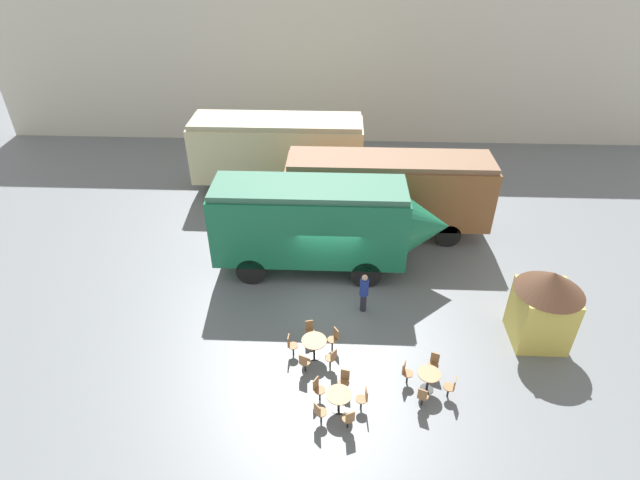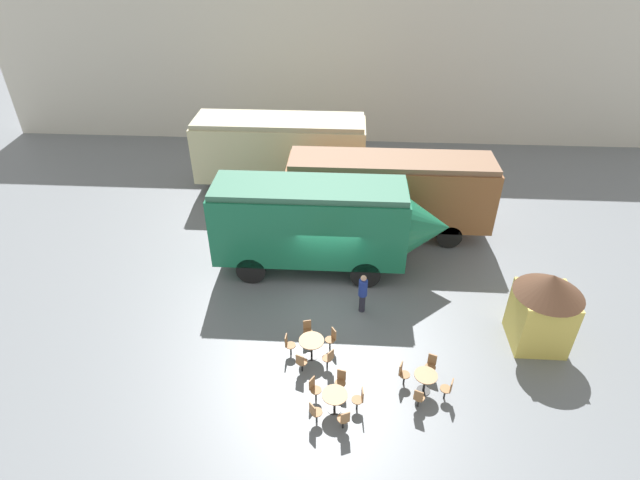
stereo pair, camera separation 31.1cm
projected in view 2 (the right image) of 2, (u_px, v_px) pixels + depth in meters
ground_plane at (328, 286)px, 20.72m from camera, size 80.00×80.00×0.00m
backdrop_wall at (340, 72)px, 31.16m from camera, size 44.00×0.15×9.00m
passenger_coach_vintage at (280, 148)px, 26.61m from camera, size 8.98×2.79×4.02m
passenger_coach_wooden at (389, 190)px, 22.86m from camera, size 9.28×2.42×3.88m
streamlined_locomotive at (325, 222)px, 20.40m from camera, size 9.62×2.51×4.04m
cafe_table_near at (425, 379)px, 15.91m from camera, size 0.75×0.75×0.75m
cafe_table_mid at (335, 398)px, 15.31m from camera, size 0.80×0.80×0.71m
cafe_table_far at (312, 344)px, 17.13m from camera, size 0.87×0.87×0.77m
cafe_chair_0 at (448, 388)px, 15.67m from camera, size 0.39×0.38×0.87m
cafe_chair_1 at (431, 364)px, 16.50m from camera, size 0.38×0.39×0.87m
cafe_chair_2 at (403, 372)px, 16.20m from camera, size 0.39×0.38×0.87m
cafe_chair_3 at (419, 397)px, 15.38m from camera, size 0.38×0.39×0.87m
cafe_chair_4 at (360, 398)px, 15.35m from camera, size 0.37×0.36×0.87m
cafe_chair_5 at (341, 380)px, 15.95m from camera, size 0.36×0.38×0.87m
cafe_chair_6 at (314, 387)px, 15.69m from camera, size 0.40×0.39×0.87m
cafe_chair_7 at (315, 412)px, 14.94m from camera, size 0.41×0.40×0.87m
cafe_chair_8 at (344, 419)px, 14.73m from camera, size 0.38×0.40×0.87m
cafe_chair_9 at (332, 338)px, 17.51m from camera, size 0.40×0.39×0.87m
cafe_chair_10 at (308, 330)px, 17.85m from camera, size 0.36×0.38×0.87m
cafe_chair_11 at (289, 344)px, 17.27m from camera, size 0.36×0.36×0.87m
cafe_chair_12 at (301, 362)px, 16.58m from camera, size 0.38×0.39×0.87m
cafe_chair_13 at (329, 358)px, 16.73m from camera, size 0.41×0.40×0.87m
visitor_person at (363, 292)px, 18.94m from camera, size 0.34×0.34×1.70m
ticket_kiosk at (544, 306)px, 17.15m from camera, size 2.34×2.34×3.00m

